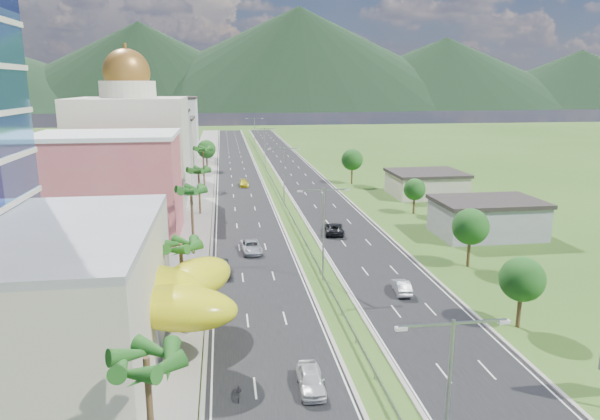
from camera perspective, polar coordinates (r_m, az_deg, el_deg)
name	(u,v)px	position (r m, az deg, el deg)	size (l,w,h in m)	color
ground	(341,315)	(54.49, 4.42, -11.10)	(500.00, 500.00, 0.00)	#2D5119
road_left	(238,172)	(140.22, -6.63, 4.01)	(11.00, 260.00, 0.04)	black
road_right	(295,171)	(141.41, -0.53, 4.17)	(11.00, 260.00, 0.04)	black
sidewalk_left	(201,173)	(140.29, -10.52, 3.89)	(7.00, 260.00, 0.12)	gray
median_guardrail	(273,182)	(122.83, -2.88, 3.04)	(0.10, 216.06, 0.76)	gray
streetlight_median_a	(448,395)	(30.29, 15.52, -18.52)	(6.04, 0.25, 11.00)	gray
streetlight_median_b	(323,224)	(61.47, 2.51, -1.53)	(6.04, 0.25, 11.00)	gray
streetlight_median_c	(284,170)	(100.23, -1.73, 4.28)	(6.04, 0.25, 11.00)	gray
streetlight_median_d	(265,144)	(144.65, -3.77, 7.04)	(6.04, 0.25, 11.00)	gray
streetlight_median_e	(255,130)	(189.35, -4.86, 8.50)	(6.04, 0.25, 11.00)	gray
lime_canopy	(123,294)	(48.50, -18.35, -8.54)	(18.00, 15.00, 7.40)	gold
pink_shophouse	(109,188)	(83.47, -19.74, 2.18)	(20.00, 15.00, 15.00)	#C04F55
domed_building	(132,145)	(105.32, -17.50, 6.64)	(20.00, 20.00, 28.70)	beige
midrise_grey	(155,147)	(130.15, -15.26, 6.46)	(16.00, 15.00, 16.00)	gray
midrise_beige	(164,144)	(152.04, -14.26, 6.87)	(16.00, 15.00, 13.00)	#BDB59B
midrise_white	(171,128)	(174.61, -13.55, 8.52)	(16.00, 15.00, 18.00)	silver
shed_near	(487,220)	(85.52, 19.30, -0.96)	(15.00, 10.00, 5.00)	gray
shed_far	(426,185)	(113.08, 13.28, 2.62)	(14.00, 12.00, 4.40)	#BDB59B
palm_tree_a	(147,366)	(30.39, -16.04, -15.68)	(3.60, 3.60, 9.10)	#47301C
palm_tree_b	(181,248)	(52.85, -12.61, -3.99)	(3.60, 3.60, 8.10)	#47301C
palm_tree_c	(191,193)	(71.87, -11.54, 1.82)	(3.60, 3.60, 9.60)	#47301C
palm_tree_d	(199,172)	(94.65, -10.77, 4.00)	(3.60, 3.60, 8.60)	#47301C
palm_tree_e	(203,150)	(119.29, -10.31, 6.28)	(3.60, 3.60, 9.40)	#47301C
leafy_tree_lfar	(206,149)	(144.42, -9.95, 6.39)	(4.90, 4.90, 8.05)	#47301C
leafy_tree_ra	(522,279)	(54.13, 22.61, -6.85)	(4.20, 4.20, 6.90)	#47301C
leafy_tree_rb	(471,227)	(69.65, 17.74, -1.72)	(4.55, 4.55, 7.47)	#47301C
leafy_tree_rc	(415,190)	(96.09, 12.13, 2.15)	(3.85, 3.85, 6.33)	#47301C
leafy_tree_rd	(352,160)	(123.06, 5.59, 5.36)	(4.90, 4.90, 8.05)	#47301C
mountain_ridge	(299,109)	(503.92, -0.09, 10.76)	(860.00, 140.00, 90.00)	black
car_white_near_left	(311,379)	(42.12, 1.15, -17.60)	(1.91, 4.75, 1.62)	silver
car_dark_left	(222,268)	(65.42, -8.36, -6.14)	(1.74, 4.98, 1.64)	black
car_silver_mid_left	(251,247)	(73.33, -5.25, -3.92)	(2.62, 5.68, 1.58)	#A3A5AA
car_yellow_far_left	(244,183)	(120.65, -6.01, 2.85)	(1.92, 4.71, 1.37)	gold
car_silver_right	(402,286)	(60.39, 10.79, -8.02)	(1.53, 4.38, 1.44)	#A3A7AB
car_dark_far_right	(334,228)	(82.16, 3.65, -1.97)	(2.73, 5.91, 1.64)	black
motorcycle	(239,390)	(41.48, -6.52, -18.54)	(0.58, 1.92, 1.23)	black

